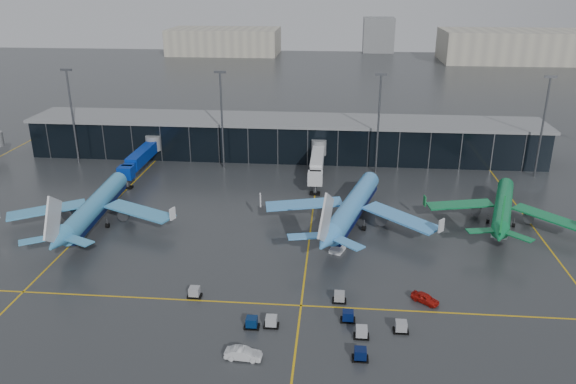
# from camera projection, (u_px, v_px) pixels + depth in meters

# --- Properties ---
(ground) EXTENTS (600.00, 600.00, 0.00)m
(ground) POSITION_uv_depth(u_px,v_px,m) (252.00, 258.00, 101.51)
(ground) COLOR #282B2D
(ground) RESTS_ON ground
(terminal_pier) EXTENTS (142.00, 17.00, 10.70)m
(terminal_pier) POSITION_uv_depth(u_px,v_px,m) (284.00, 137.00, 157.16)
(terminal_pier) COLOR black
(terminal_pier) RESTS_ON ground
(jet_bridges) EXTENTS (94.00, 27.50, 7.20)m
(jet_bridges) POSITION_uv_depth(u_px,v_px,m) (141.00, 157.00, 142.74)
(jet_bridges) COLOR #595B60
(jet_bridges) RESTS_ON ground
(flood_masts) EXTENTS (203.00, 0.50, 25.50)m
(flood_masts) POSITION_uv_depth(u_px,v_px,m) (299.00, 118.00, 142.57)
(flood_masts) COLOR #595B60
(flood_masts) RESTS_ON ground
(distant_hangars) EXTENTS (260.00, 71.00, 22.00)m
(distant_hangars) POSITION_uv_depth(u_px,v_px,m) (397.00, 43.00, 345.09)
(distant_hangars) COLOR #B2AD99
(distant_hangars) RESTS_ON ground
(taxi_lines) EXTENTS (220.00, 120.00, 0.02)m
(taxi_lines) POSITION_uv_depth(u_px,v_px,m) (310.00, 235.00, 110.53)
(taxi_lines) COLOR gold
(taxi_lines) RESTS_ON ground
(airliner_arkefly) EXTENTS (37.97, 42.70, 12.57)m
(airliner_arkefly) POSITION_uv_depth(u_px,v_px,m) (94.00, 195.00, 113.36)
(airliner_arkefly) COLOR #3D94CB
(airliner_arkefly) RESTS_ON ground
(airliner_klm_near) EXTENTS (47.67, 51.34, 13.19)m
(airliner_klm_near) POSITION_uv_depth(u_px,v_px,m) (353.00, 194.00, 112.78)
(airliner_klm_near) COLOR #4699E5
(airliner_klm_near) RESTS_ON ground
(airliner_aer_lingus) EXTENTS (41.03, 43.97, 11.14)m
(airliner_aer_lingus) POSITION_uv_depth(u_px,v_px,m) (504.00, 197.00, 114.27)
(airliner_aer_lingus) COLOR #0D753E
(airliner_aer_lingus) RESTS_ON ground
(baggage_carts) EXTENTS (33.91, 15.47, 1.70)m
(baggage_carts) POSITION_uv_depth(u_px,v_px,m) (314.00, 320.00, 81.81)
(baggage_carts) COLOR black
(baggage_carts) RESTS_ON ground
(mobile_airstair) EXTENTS (3.19, 3.77, 3.45)m
(mobile_airstair) POSITION_uv_depth(u_px,v_px,m) (337.00, 247.00, 103.61)
(mobile_airstair) COLOR white
(mobile_airstair) RESTS_ON ground
(service_van_red) EXTENTS (4.63, 4.22, 1.53)m
(service_van_red) POSITION_uv_depth(u_px,v_px,m) (425.00, 298.00, 87.33)
(service_van_red) COLOR #A6120C
(service_van_red) RESTS_ON ground
(service_van_white) EXTENTS (5.05, 2.01, 1.63)m
(service_van_white) POSITION_uv_depth(u_px,v_px,m) (243.00, 354.00, 74.41)
(service_van_white) COLOR silver
(service_van_white) RESTS_ON ground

